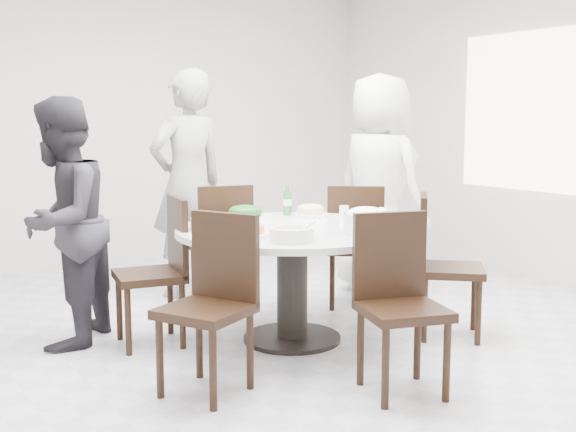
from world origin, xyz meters
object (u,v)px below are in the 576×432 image
diner_middle (188,184)px  chair_sw (205,306)px  chair_se (451,266)px  beverage_bottle (287,200)px  diner_right (379,185)px  rice_bowl (366,223)px  dining_table (292,284)px  chair_ne (355,245)px  soup_bowl (292,234)px  chair_s (403,306)px  chair_n (220,245)px  diner_left (62,223)px  chair_nw (149,272)px

diner_middle → chair_sw: bearing=60.8°
chair_se → beverage_bottle: bearing=75.7°
beverage_bottle → chair_sw: bearing=-139.3°
beverage_bottle → diner_middle: bearing=108.6°
chair_sw → diner_right: (2.19, 1.19, 0.43)m
rice_bowl → beverage_bottle: 0.93m
dining_table → chair_sw: (-0.89, -0.51, 0.10)m
chair_ne → beverage_bottle: beverage_bottle is taller
rice_bowl → soup_bowl: rice_bowl is taller
diner_middle → dining_table: bearing=85.5°
chair_sw → beverage_bottle: (1.18, 1.01, 0.38)m
diner_right → rice_bowl: 1.53m
chair_ne → beverage_bottle: (-0.60, 0.03, 0.38)m
chair_se → chair_s: bearing=164.3°
dining_table → chair_n: size_ratio=1.58×
diner_right → beverage_bottle: diner_right is taller
chair_sw → diner_left: 1.34m
rice_bowl → chair_s: bearing=-112.9°
chair_se → diner_left: bearing=103.6°
beverage_bottle → rice_bowl: bearing=-91.8°
dining_table → diner_left: diner_left is taller
soup_bowl → diner_left: bearing=130.5°
chair_ne → chair_s: bearing=96.8°
dining_table → diner_middle: bearing=91.5°
diner_right → diner_middle: size_ratio=0.98×
chair_s → soup_bowl: chair_s is taller
diner_right → soup_bowl: (-1.59, -1.10, -0.11)m
rice_bowl → diner_middle: bearing=98.9°
chair_sw → diner_left: size_ratio=0.60×
chair_ne → chair_s: (-0.91, -1.55, 0.00)m
chair_n → chair_s: same height
chair_ne → soup_bowl: 1.51m
chair_sw → diner_right: bearing=91.5°
chair_sw → chair_se: 1.82m
chair_nw → rice_bowl: (1.07, -0.86, 0.34)m
chair_sw → diner_right: 2.53m
chair_nw → beverage_bottle: 1.17m
rice_bowl → soup_bowl: bearing=178.9°
chair_se → diner_right: (0.37, 1.18, 0.43)m
diner_middle → rice_bowl: bearing=92.9°
dining_table → chair_s: bearing=-90.7°
chair_nw → diner_right: (2.12, 0.25, 0.43)m
rice_bowl → chair_n: bearing=98.9°
dining_table → chair_sw: chair_sw is taller
chair_ne → diner_left: size_ratio=0.60×
chair_se → soup_bowl: chair_se is taller
chair_ne → chair_se: (0.04, -0.98, 0.00)m
chair_nw → beverage_bottle: size_ratio=4.35×
chair_nw → soup_bowl: 1.05m
chair_n → chair_s: bearing=101.7°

